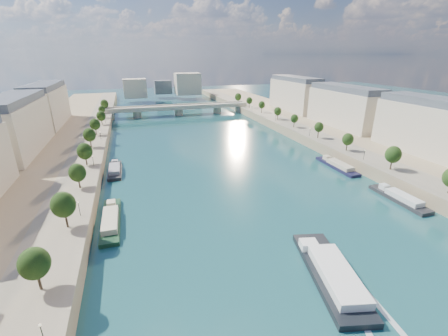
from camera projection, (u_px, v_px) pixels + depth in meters
ground at (230, 172)px, 123.37m from camera, size 700.00×700.00×0.00m
quay_left at (31, 189)px, 102.41m from camera, size 44.00×520.00×5.00m
quay_right at (374, 151)px, 142.54m from camera, size 44.00×520.00×5.00m
pave_left at (78, 177)px, 105.68m from camera, size 14.00×520.00×0.10m
pave_right at (348, 149)px, 137.46m from camera, size 14.00×520.00×0.10m
trees_left at (82, 160)px, 106.09m from camera, size 4.80×268.80×8.26m
trees_right at (332, 132)px, 143.89m from camera, size 4.80×268.80×8.26m
lamps_left at (87, 179)px, 97.04m from camera, size 0.36×200.36×4.28m
lamps_right at (334, 141)px, 139.69m from camera, size 0.36×200.36×4.28m
buildings_right at (382, 116)px, 151.91m from camera, size 16.00×226.00×23.20m
skyline at (167, 86)px, 314.85m from camera, size 79.00×42.00×22.00m
bridge at (179, 109)px, 237.74m from camera, size 112.00×12.00×8.15m
tour_barge at (331, 273)px, 65.09m from camera, size 14.41×29.46×3.85m
moored_barges_left at (105, 293)px, 59.87m from camera, size 5.00×158.55×3.60m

